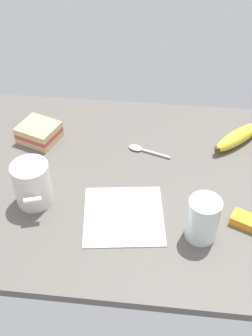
% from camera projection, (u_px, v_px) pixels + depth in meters
% --- Properties ---
extents(tabletop, '(0.90, 0.64, 0.02)m').
position_uv_depth(tabletop, '(126.00, 181.00, 0.98)').
color(tabletop, '#5B5651').
rests_on(tabletop, ground).
extents(coffee_mug_black, '(0.08, 0.10, 0.10)m').
position_uv_depth(coffee_mug_black, '(32.00, 183.00, 0.89)').
color(coffee_mug_black, silver).
rests_on(coffee_mug_black, tabletop).
extents(sandwich_main, '(0.12, 0.11, 0.04)m').
position_uv_depth(sandwich_main, '(39.00, 132.00, 1.07)').
color(sandwich_main, '#DBB77A').
rests_on(sandwich_main, tabletop).
extents(glass_of_milk, '(0.06, 0.06, 0.10)m').
position_uv_depth(glass_of_milk, '(202.00, 221.00, 0.82)').
color(glass_of_milk, silver).
rests_on(glass_of_milk, tabletop).
extents(banana, '(0.14, 0.14, 0.04)m').
position_uv_depth(banana, '(238.00, 137.00, 1.06)').
color(banana, yellow).
rests_on(banana, tabletop).
extents(spoon, '(0.11, 0.05, 0.01)m').
position_uv_depth(spoon, '(143.00, 150.00, 1.04)').
color(spoon, silver).
rests_on(spoon, tabletop).
extents(paper_napkin, '(0.19, 0.19, 0.00)m').
position_uv_depth(paper_napkin, '(124.00, 216.00, 0.89)').
color(paper_napkin, white).
rests_on(paper_napkin, tabletop).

